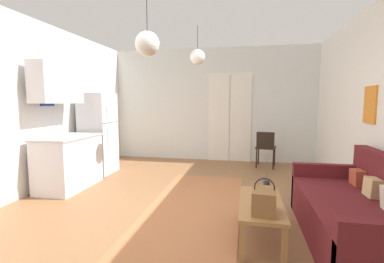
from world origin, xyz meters
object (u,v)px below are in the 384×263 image
Objects in this scene: couch at (363,218)px; refrigerator at (98,133)px; bamboo_vase at (266,188)px; accent_chair at (266,147)px; coffee_table at (261,207)px; pendant_lamp_near at (147,44)px; handbag at (264,201)px; pendant_lamp_far at (198,57)px.

refrigerator is (-4.16, 2.14, 0.53)m from couch.
accent_chair reaches higher than bamboo_vase.
refrigerator reaches higher than coffee_table.
coffee_table is at bearing 8.46° from pendant_lamp_near.
bamboo_vase is at bearing 71.72° from coffee_table.
couch is at bearing 1.89° from coffee_table.
pendant_lamp_far reaches higher than handbag.
refrigerator is at bearing 27.20° from accent_chair.
pendant_lamp_near is 1.28× the size of pendant_lamp_far.
couch reaches higher than handbag.
couch is 1.02m from coffee_table.
handbag is at bearing -37.98° from refrigerator.
handbag is 0.42× the size of accent_chair.
couch is at bearing -27.24° from refrigerator.
handbag is at bearing -162.29° from couch.
couch is at bearing 112.34° from accent_chair.
refrigerator is 2.56m from pendant_lamp_far.
pendant_lamp_far reaches higher than coffee_table.
accent_chair is (0.20, 3.08, -0.01)m from bamboo_vase.
accent_chair is at bearing 67.20° from pendant_lamp_near.
pendant_lamp_near is (-1.45, -3.45, 1.58)m from accent_chair.
couch reaches higher than coffee_table.
couch is 4.70m from refrigerator.
coffee_table is 1.58× the size of pendant_lamp_far.
refrigerator is at bearing 129.72° from pendant_lamp_near.
handbag is 4.01m from refrigerator.
accent_chair is 2.58m from pendant_lamp_far.
couch is 5.66× the size of handbag.
coffee_table is 2.59× the size of bamboo_vase.
coffee_table is at bearing -108.28° from bamboo_vase.
accent_chair is at bearing 86.33° from bamboo_vase.
accent_chair is (3.40, 1.10, -0.34)m from refrigerator.
bamboo_vase reaches higher than handbag.
pendant_lamp_far is at bearing 55.24° from accent_chair.
refrigerator reaches higher than couch.
couch is 4.82× the size of bamboo_vase.
couch is 1.08m from handbag.
refrigerator is at bearing 148.37° from bamboo_vase.
bamboo_vase is 0.50× the size of accent_chair.
accent_chair is 4.06m from pendant_lamp_near.
refrigerator is 3.59m from accent_chair.
pendant_lamp_far is at bearing 85.89° from pendant_lamp_near.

